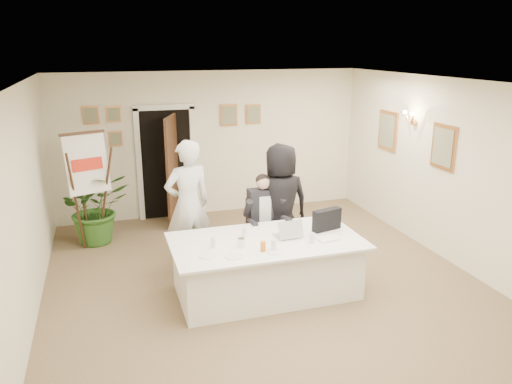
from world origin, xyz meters
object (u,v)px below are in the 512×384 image
at_px(standing_man, 188,205).
at_px(potted_palm, 96,208).
at_px(conference_table, 266,266).
at_px(oj_glass, 263,246).
at_px(standing_woman, 281,203).
at_px(laptop, 288,227).
at_px(laptop_bag, 327,220).
at_px(paper_stack, 327,239).
at_px(steel_jug, 241,242).
at_px(seated_man, 264,219).
at_px(flip_chart, 88,197).

height_order(standing_man, potted_palm, standing_man).
bearing_deg(conference_table, oj_glass, -114.92).
distance_m(standing_woman, laptop, 1.00).
bearing_deg(standing_woman, laptop_bag, 109.20).
xyz_separation_m(paper_stack, steel_jug, (-1.16, 0.12, 0.04)).
relative_size(paper_stack, steel_jug, 2.48).
relative_size(potted_palm, oj_glass, 9.38).
xyz_separation_m(seated_man, flip_chart, (-2.56, 1.40, 0.18)).
xyz_separation_m(conference_table, paper_stack, (0.78, -0.24, 0.40)).
height_order(laptop_bag, steel_jug, laptop_bag).
height_order(seated_man, oj_glass, seated_man).
relative_size(laptop, laptop_bag, 0.84).
xyz_separation_m(standing_woman, steel_jug, (-0.95, -1.13, -0.10)).
height_order(seated_man, standing_woman, standing_woman).
bearing_deg(steel_jug, conference_table, 17.17).
bearing_deg(laptop_bag, laptop, 171.28).
relative_size(standing_woman, paper_stack, 6.80).
bearing_deg(potted_palm, steel_jug, -56.66).
distance_m(standing_woman, paper_stack, 1.27).
bearing_deg(laptop_bag, paper_stack, -127.87).
relative_size(conference_table, standing_woman, 1.37).
height_order(oj_glass, steel_jug, oj_glass).
bearing_deg(standing_woman, steel_jug, 47.83).
xyz_separation_m(conference_table, laptop_bag, (0.92, 0.11, 0.53)).
bearing_deg(laptop_bag, flip_chart, 129.86).
bearing_deg(standing_woman, seated_man, 5.56).
height_order(laptop, paper_stack, laptop).
xyz_separation_m(flip_chart, oj_glass, (2.12, -2.72, -0.05)).
height_order(laptop_bag, paper_stack, laptop_bag).
distance_m(laptop, oj_glass, 0.62).
distance_m(laptop, paper_stack, 0.55).
relative_size(paper_stack, oj_glass, 2.10).
relative_size(standing_man, laptop, 5.41).
bearing_deg(standing_woman, flip_chart, -27.72).
height_order(seated_man, standing_man, standing_man).
xyz_separation_m(potted_palm, oj_glass, (2.01, -2.96, 0.23)).
relative_size(seated_man, potted_palm, 1.17).
xyz_separation_m(flip_chart, laptop, (2.59, -2.33, 0.03)).
bearing_deg(laptop, potted_palm, 130.43).
bearing_deg(steel_jug, standing_man, 109.21).
bearing_deg(paper_stack, laptop_bag, 67.02).
height_order(conference_table, paper_stack, paper_stack).
distance_m(standing_man, laptop, 1.62).
bearing_deg(steel_jug, paper_stack, -5.82).
xyz_separation_m(oj_glass, steel_jug, (-0.22, 0.23, -0.01)).
bearing_deg(laptop_bag, standing_man, 133.48).
height_order(seated_man, laptop, seated_man).
distance_m(standing_woman, laptop_bag, 0.97).
distance_m(potted_palm, oj_glass, 3.59).
xyz_separation_m(standing_man, laptop, (1.15, -1.15, -0.07)).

